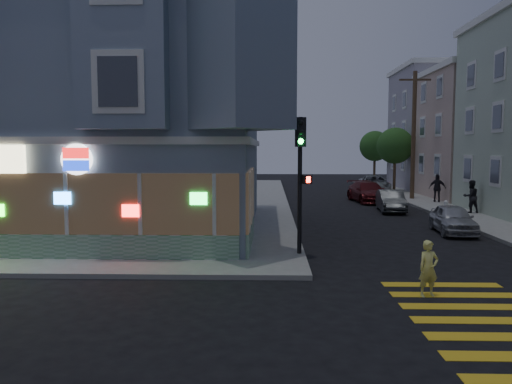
{
  "coord_description": "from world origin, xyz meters",
  "views": [
    {
      "loc": [
        1.78,
        -11.93,
        3.76
      ],
      "look_at": [
        1.31,
        5.06,
        2.26
      ],
      "focal_mm": 35.0,
      "sensor_mm": 36.0,
      "label": 1
    }
  ],
  "objects_px": {
    "parked_car_d": "(374,184)",
    "parked_car_c": "(368,192)",
    "utility_pole": "(414,133)",
    "pedestrian_b": "(437,188)",
    "parked_car_b": "(391,201)",
    "parked_car_a": "(453,219)",
    "street_tree_far": "(375,146)",
    "fire_hydrant": "(446,206)",
    "traffic_signal": "(301,162)",
    "running_child": "(429,269)",
    "street_tree_near": "(395,146)",
    "pedestrian_a": "(471,197)"
  },
  "relations": [
    {
      "from": "parked_car_d",
      "to": "parked_car_c",
      "type": "bearing_deg",
      "value": -97.56
    },
    {
      "from": "utility_pole",
      "to": "pedestrian_b",
      "type": "relative_size",
      "value": 4.84
    },
    {
      "from": "utility_pole",
      "to": "parked_car_b",
      "type": "distance_m",
      "value": 8.27
    },
    {
      "from": "utility_pole",
      "to": "parked_car_a",
      "type": "distance_m",
      "value": 14.68
    },
    {
      "from": "street_tree_far",
      "to": "fire_hydrant",
      "type": "bearing_deg",
      "value": -91.48
    },
    {
      "from": "street_tree_far",
      "to": "traffic_signal",
      "type": "relative_size",
      "value": 1.14
    },
    {
      "from": "parked_car_c",
      "to": "running_child",
      "type": "bearing_deg",
      "value": -103.7
    },
    {
      "from": "street_tree_near",
      "to": "parked_car_b",
      "type": "bearing_deg",
      "value": -104.68
    },
    {
      "from": "utility_pole",
      "to": "street_tree_near",
      "type": "relative_size",
      "value": 1.7
    },
    {
      "from": "utility_pole",
      "to": "street_tree_far",
      "type": "xyz_separation_m",
      "value": [
        0.2,
        14.0,
        -0.86
      ]
    },
    {
      "from": "pedestrian_a",
      "to": "parked_car_d",
      "type": "height_order",
      "value": "pedestrian_a"
    },
    {
      "from": "utility_pole",
      "to": "parked_car_d",
      "type": "relative_size",
      "value": 1.7
    },
    {
      "from": "utility_pole",
      "to": "parked_car_d",
      "type": "height_order",
      "value": "utility_pole"
    },
    {
      "from": "parked_car_b",
      "to": "parked_car_d",
      "type": "distance_m",
      "value": 12.36
    },
    {
      "from": "street_tree_near",
      "to": "pedestrian_b",
      "type": "distance_m",
      "value": 8.91
    },
    {
      "from": "pedestrian_b",
      "to": "utility_pole",
      "type": "bearing_deg",
      "value": -49.71
    },
    {
      "from": "fire_hydrant",
      "to": "parked_car_c",
      "type": "bearing_deg",
      "value": 114.38
    },
    {
      "from": "street_tree_far",
      "to": "parked_car_b",
      "type": "height_order",
      "value": "street_tree_far"
    },
    {
      "from": "street_tree_near",
      "to": "parked_car_b",
      "type": "distance_m",
      "value": 13.3
    },
    {
      "from": "pedestrian_a",
      "to": "traffic_signal",
      "type": "bearing_deg",
      "value": 37.63
    },
    {
      "from": "parked_car_b",
      "to": "fire_hydrant",
      "type": "distance_m",
      "value": 3.09
    },
    {
      "from": "parked_car_a",
      "to": "fire_hydrant",
      "type": "distance_m",
      "value": 6.22
    },
    {
      "from": "traffic_signal",
      "to": "fire_hydrant",
      "type": "xyz_separation_m",
      "value": [
        8.82,
        11.16,
        -2.78
      ]
    },
    {
      "from": "utility_pole",
      "to": "pedestrian_b",
      "type": "xyz_separation_m",
      "value": [
        1.0,
        -2.4,
        -3.72
      ]
    },
    {
      "from": "street_tree_near",
      "to": "fire_hydrant",
      "type": "distance_m",
      "value": 14.38
    },
    {
      "from": "utility_pole",
      "to": "running_child",
      "type": "bearing_deg",
      "value": -104.82
    },
    {
      "from": "street_tree_near",
      "to": "pedestrian_a",
      "type": "xyz_separation_m",
      "value": [
        0.8,
        -13.96,
        -2.87
      ]
    },
    {
      "from": "pedestrian_b",
      "to": "pedestrian_a",
      "type": "bearing_deg",
      "value": 107.69
    },
    {
      "from": "utility_pole",
      "to": "running_child",
      "type": "relative_size",
      "value": 6.24
    },
    {
      "from": "pedestrian_a",
      "to": "pedestrian_b",
      "type": "xyz_separation_m",
      "value": [
        0.0,
        5.56,
        0.02
      ]
    },
    {
      "from": "utility_pole",
      "to": "traffic_signal",
      "type": "distance_m",
      "value": 21.26
    },
    {
      "from": "utility_pole",
      "to": "parked_car_b",
      "type": "height_order",
      "value": "utility_pole"
    },
    {
      "from": "pedestrian_b",
      "to": "parked_car_d",
      "type": "relative_size",
      "value": 0.35
    },
    {
      "from": "pedestrian_a",
      "to": "fire_hydrant",
      "type": "xyz_separation_m",
      "value": [
        -1.37,
        0.01,
        -0.55
      ]
    },
    {
      "from": "traffic_signal",
      "to": "pedestrian_a",
      "type": "bearing_deg",
      "value": 27.48
    },
    {
      "from": "street_tree_near",
      "to": "fire_hydrant",
      "type": "bearing_deg",
      "value": -92.32
    },
    {
      "from": "parked_car_b",
      "to": "parked_car_c",
      "type": "distance_m",
      "value": 5.21
    },
    {
      "from": "parked_car_b",
      "to": "utility_pole",
      "type": "bearing_deg",
      "value": 69.77
    },
    {
      "from": "street_tree_near",
      "to": "parked_car_c",
      "type": "xyz_separation_m",
      "value": [
        -3.6,
        -7.26,
        -3.22
      ]
    },
    {
      "from": "parked_car_d",
      "to": "street_tree_near",
      "type": "bearing_deg",
      "value": 14.26
    },
    {
      "from": "parked_car_a",
      "to": "street_tree_far",
      "type": "bearing_deg",
      "value": 90.71
    },
    {
      "from": "street_tree_near",
      "to": "street_tree_far",
      "type": "distance_m",
      "value": 8.0
    },
    {
      "from": "street_tree_far",
      "to": "parked_car_a",
      "type": "height_order",
      "value": "street_tree_far"
    },
    {
      "from": "street_tree_near",
      "to": "traffic_signal",
      "type": "xyz_separation_m",
      "value": [
        -9.38,
        -25.12,
        -0.64
      ]
    },
    {
      "from": "pedestrian_a",
      "to": "street_tree_near",
      "type": "bearing_deg",
      "value": -96.7
    },
    {
      "from": "traffic_signal",
      "to": "fire_hydrant",
      "type": "distance_m",
      "value": 14.49
    },
    {
      "from": "parked_car_a",
      "to": "pedestrian_a",
      "type": "bearing_deg",
      "value": 67.7
    },
    {
      "from": "street_tree_far",
      "to": "traffic_signal",
      "type": "xyz_separation_m",
      "value": [
        -9.38,
        -33.12,
        -0.64
      ]
    },
    {
      "from": "pedestrian_b",
      "to": "parked_car_b",
      "type": "bearing_deg",
      "value": 62.64
    },
    {
      "from": "street_tree_near",
      "to": "street_tree_far",
      "type": "relative_size",
      "value": 1.0
    }
  ]
}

